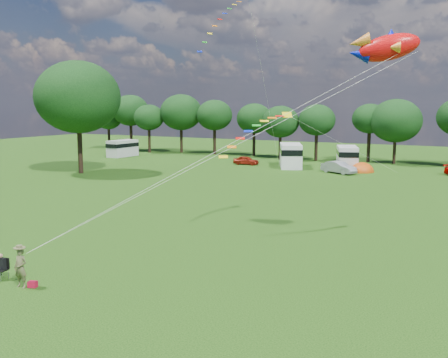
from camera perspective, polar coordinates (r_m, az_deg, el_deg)
The scene contains 15 objects.
ground_plane at distance 22.53m, azimuth -9.78°, elevation -12.82°, with size 180.00×180.00×0.00m, color black.
tree_line at distance 71.97m, azimuth 21.84°, elevation 6.46°, with size 102.98×10.98×10.27m.
big_tree at distance 61.88m, azimuth -16.36°, elevation 8.96°, with size 10.00×10.00×13.28m.
car_a at distance 68.39m, azimuth 2.54°, elevation 2.14°, with size 1.41×3.58×1.19m, color maroon.
car_b at distance 61.15m, azimuth 12.97°, elevation 1.31°, with size 1.54×4.12×1.45m, color #93979C.
campervan_a at distance 80.78m, azimuth -11.52°, elevation 3.52°, with size 2.47×5.38×2.59m.
campervan_b at distance 66.02m, azimuth 7.63°, elevation 2.77°, with size 4.94×6.81×3.07m.
campervan_c at distance 66.58m, azimuth 13.89°, elevation 2.52°, with size 4.12×6.22×2.82m.
tent_orange at distance 63.34m, azimuth 15.49°, elevation 0.81°, with size 2.95×3.23×2.31m.
kite_flyer at distance 24.43m, azimuth -22.23°, elevation -9.39°, with size 0.66×0.43×1.81m, color brown.
camp_chair at distance 25.95m, azimuth -24.05°, elevation -8.83°, with size 0.57×0.57×1.25m.
kite_bag at distance 24.50m, azimuth -21.03°, elevation -11.16°, with size 0.39×0.26×0.28m, color red.
fish_kite at distance 26.85m, azimuth 17.73°, elevation 14.11°, with size 3.72×2.04×1.95m.
streamer_kite_a at distance 50.42m, azimuth 0.50°, elevation 18.28°, with size 3.26×5.55×5.74m.
streamer_kite_c at distance 32.43m, azimuth 4.38°, elevation 5.97°, with size 3.22×4.94×2.81m.
Camera 1 is at (12.94, -16.55, 8.14)m, focal length 40.00 mm.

